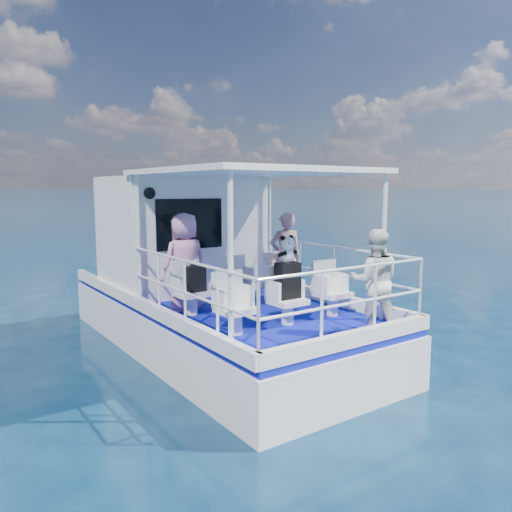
{
  "coord_description": "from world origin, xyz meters",
  "views": [
    {
      "loc": [
        -4.45,
        -6.71,
        2.89
      ],
      "look_at": [
        -0.08,
        -0.4,
        1.84
      ],
      "focal_mm": 35.0,
      "sensor_mm": 36.0,
      "label": 1
    }
  ],
  "objects_px": {
    "passenger_stbd_aft": "(374,281)",
    "backpack_center": "(288,281)",
    "passenger_port_fwd": "(185,262)",
    "panda": "(287,249)"
  },
  "relations": [
    {
      "from": "passenger_port_fwd",
      "to": "passenger_stbd_aft",
      "type": "height_order",
      "value": "passenger_port_fwd"
    },
    {
      "from": "passenger_port_fwd",
      "to": "panda",
      "type": "bearing_deg",
      "value": 116.23
    },
    {
      "from": "passenger_port_fwd",
      "to": "passenger_stbd_aft",
      "type": "bearing_deg",
      "value": 119.05
    },
    {
      "from": "passenger_port_fwd",
      "to": "backpack_center",
      "type": "distance_m",
      "value": 1.83
    },
    {
      "from": "passenger_stbd_aft",
      "to": "backpack_center",
      "type": "xyz_separation_m",
      "value": [
        -0.72,
        1.01,
        -0.07
      ]
    },
    {
      "from": "passenger_stbd_aft",
      "to": "backpack_center",
      "type": "distance_m",
      "value": 1.24
    },
    {
      "from": "passenger_port_fwd",
      "to": "passenger_stbd_aft",
      "type": "relative_size",
      "value": 1.11
    },
    {
      "from": "panda",
      "to": "backpack_center",
      "type": "bearing_deg",
      "value": -84.79
    },
    {
      "from": "passenger_stbd_aft",
      "to": "panda",
      "type": "relative_size",
      "value": 3.63
    },
    {
      "from": "passenger_stbd_aft",
      "to": "panda",
      "type": "height_order",
      "value": "passenger_stbd_aft"
    }
  ]
}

